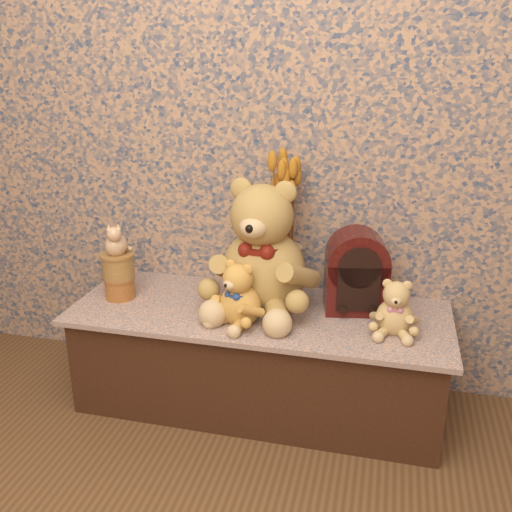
% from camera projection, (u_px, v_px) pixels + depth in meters
% --- Properties ---
extents(display_shelf, '(1.45, 0.56, 0.41)m').
position_uv_depth(display_shelf, '(259.00, 357.00, 2.26)').
color(display_shelf, '#344C6B').
rests_on(display_shelf, ground).
extents(teddy_large, '(0.47, 0.55, 0.54)m').
position_uv_depth(teddy_large, '(264.00, 239.00, 2.14)').
color(teddy_large, olive).
rests_on(teddy_large, display_shelf).
extents(teddy_medium, '(0.29, 0.30, 0.26)m').
position_uv_depth(teddy_medium, '(240.00, 290.00, 2.05)').
color(teddy_medium, '#B67733').
rests_on(teddy_medium, display_shelf).
extents(teddy_small, '(0.18, 0.21, 0.22)m').
position_uv_depth(teddy_small, '(396.00, 304.00, 1.98)').
color(teddy_small, tan).
rests_on(teddy_small, display_shelf).
extents(cathedral_radio, '(0.26, 0.21, 0.32)m').
position_uv_depth(cathedral_radio, '(356.00, 271.00, 2.14)').
color(cathedral_radio, '#3B0B0A').
rests_on(cathedral_radio, display_shelf).
extents(ceramic_vase, '(0.16, 0.16, 0.22)m').
position_uv_depth(ceramic_vase, '(286.00, 271.00, 2.28)').
color(ceramic_vase, tan).
rests_on(ceramic_vase, display_shelf).
extents(dried_stalks, '(0.24, 0.24, 0.45)m').
position_uv_depth(dried_stalks, '(287.00, 191.00, 2.16)').
color(dried_stalks, '#B66E1D').
rests_on(dried_stalks, ceramic_vase).
extents(biscuit_tin_lower, '(0.14, 0.14, 0.09)m').
position_uv_depth(biscuit_tin_lower, '(120.00, 287.00, 2.28)').
color(biscuit_tin_lower, '#B39334').
rests_on(biscuit_tin_lower, display_shelf).
extents(biscuit_tin_upper, '(0.16, 0.16, 0.10)m').
position_uv_depth(biscuit_tin_upper, '(118.00, 266.00, 2.25)').
color(biscuit_tin_upper, tan).
rests_on(biscuit_tin_upper, biscuit_tin_lower).
extents(cat_figurine, '(0.13, 0.14, 0.14)m').
position_uv_depth(cat_figurine, '(116.00, 238.00, 2.21)').
color(cat_figurine, silver).
rests_on(cat_figurine, biscuit_tin_upper).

